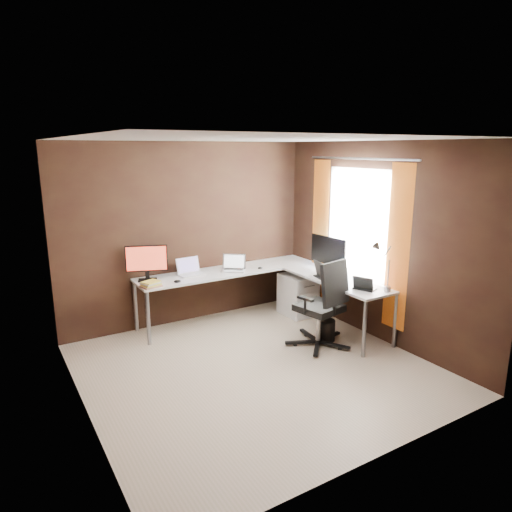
# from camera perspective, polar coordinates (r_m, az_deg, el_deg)

# --- Properties ---
(room) EXTENTS (3.60, 3.60, 2.50)m
(room) POSITION_cam_1_polar(r_m,az_deg,el_deg) (5.06, 2.87, 0.38)
(room) COLOR #BCA792
(room) RESTS_ON ground
(desk) EXTENTS (2.65, 2.25, 0.73)m
(desk) POSITION_cam_1_polar(r_m,az_deg,el_deg) (6.26, 1.61, -2.71)
(desk) COLOR white
(desk) RESTS_ON ground
(drawer_pedestal) EXTENTS (0.42, 0.50, 0.60)m
(drawer_pedestal) POSITION_cam_1_polar(r_m,az_deg,el_deg) (6.78, 5.26, -4.83)
(drawer_pedestal) COLOR white
(drawer_pedestal) RESTS_ON ground
(monitor_left) EXTENTS (0.51, 0.24, 0.46)m
(monitor_left) POSITION_cam_1_polar(r_m,az_deg,el_deg) (6.05, -13.51, -0.59)
(monitor_left) COLOR black
(monitor_left) RESTS_ON desk
(monitor_right) EXTENTS (0.18, 0.62, 0.51)m
(monitor_right) POSITION_cam_1_polar(r_m,az_deg,el_deg) (6.32, 9.04, 0.45)
(monitor_right) COLOR black
(monitor_right) RESTS_ON desk
(laptop_white) EXTENTS (0.35, 0.26, 0.22)m
(laptop_white) POSITION_cam_1_polar(r_m,az_deg,el_deg) (6.28, -8.26, -1.84)
(laptop_white) COLOR white
(laptop_white) RESTS_ON desk
(laptop_silver) EXTENTS (0.40, 0.38, 0.22)m
(laptop_silver) POSITION_cam_1_polar(r_m,az_deg,el_deg) (6.43, -2.82, -1.37)
(laptop_silver) COLOR silver
(laptop_silver) RESTS_ON desk
(laptop_black_big) EXTENTS (0.31, 0.39, 0.23)m
(laptop_black_big) POSITION_cam_1_polar(r_m,az_deg,el_deg) (6.07, 8.65, -2.36)
(laptop_black_big) COLOR black
(laptop_black_big) RESTS_ON desk
(laptop_black_small) EXTENTS (0.27, 0.31, 0.17)m
(laptop_black_small) POSITION_cam_1_polar(r_m,az_deg,el_deg) (5.71, 13.35, -3.72)
(laptop_black_small) COLOR black
(laptop_black_small) RESTS_ON desk
(book_stack) EXTENTS (0.26, 0.23, 0.07)m
(book_stack) POSITION_cam_1_polar(r_m,az_deg,el_deg) (5.81, -12.99, -3.45)
(book_stack) COLOR #AB7A5C
(book_stack) RESTS_ON desk
(mouse_left) EXTENTS (0.10, 0.07, 0.04)m
(mouse_left) POSITION_cam_1_polar(r_m,az_deg,el_deg) (5.93, -9.81, -3.13)
(mouse_left) COLOR black
(mouse_left) RESTS_ON desk
(mouse_corner) EXTENTS (0.09, 0.07, 0.03)m
(mouse_corner) POSITION_cam_1_polar(r_m,az_deg,el_deg) (6.49, 0.53, -1.50)
(mouse_corner) COLOR black
(mouse_corner) RESTS_ON desk
(desk_lamp) EXTENTS (0.19, 0.22, 0.60)m
(desk_lamp) POSITION_cam_1_polar(r_m,az_deg,el_deg) (5.63, 15.39, -0.56)
(desk_lamp) COLOR slate
(desk_lamp) RESTS_ON desk
(office_chair) EXTENTS (0.63, 0.64, 1.12)m
(office_chair) POSITION_cam_1_polar(r_m,az_deg,el_deg) (5.75, 8.16, -8.05)
(office_chair) COLOR black
(office_chair) RESTS_ON ground
(wastebasket) EXTENTS (0.29, 0.29, 0.27)m
(wastebasket) POSITION_cam_1_polar(r_m,az_deg,el_deg) (5.99, 8.72, -9.14)
(wastebasket) COLOR black
(wastebasket) RESTS_ON ground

